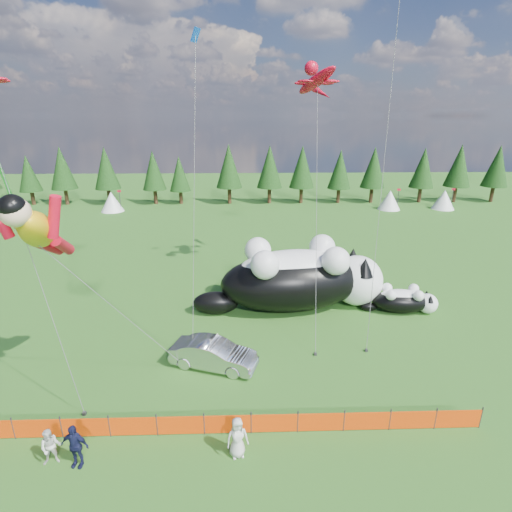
{
  "coord_description": "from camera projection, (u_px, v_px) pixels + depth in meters",
  "views": [
    {
      "loc": [
        0.78,
        -16.7,
        12.93
      ],
      "look_at": [
        1.43,
        4.0,
        5.64
      ],
      "focal_mm": 28.0,
      "sensor_mm": 36.0,
      "label": 1
    }
  ],
  "objects": [
    {
      "name": "gecko_kite",
      "position": [
        316.0,
        81.0,
        28.81
      ],
      "size": [
        5.49,
        15.27,
        19.23
      ],
      "color": "red",
      "rests_on": "ground"
    },
    {
      "name": "safety_fence",
      "position": [
        228.0,
        424.0,
        17.02
      ],
      "size": [
        22.06,
        0.06,
        1.1
      ],
      "color": "#262626",
      "rests_on": "ground"
    },
    {
      "name": "ground",
      "position": [
        230.0,
        389.0,
        20.01
      ],
      "size": [
        160.0,
        160.0,
        0.0
      ],
      "primitive_type": "plane",
      "color": "#0D380A",
      "rests_on": "ground"
    },
    {
      "name": "spectator_e",
      "position": [
        237.0,
        438.0,
        15.8
      ],
      "size": [
        0.98,
        0.76,
        1.78
      ],
      "primitive_type": "imported",
      "rotation": [
        0.0,
        0.0,
        0.24
      ],
      "color": "beige",
      "rests_on": "ground"
    },
    {
      "name": "diamond_kite_a",
      "position": [
        195.0,
        52.0,
        21.49
      ],
      "size": [
        0.76,
        6.16,
        18.1
      ],
      "color": "#0B47B1",
      "rests_on": "ground"
    },
    {
      "name": "cat_small",
      "position": [
        404.0,
        300.0,
        27.58
      ],
      "size": [
        5.21,
        2.23,
        1.88
      ],
      "rotation": [
        0.0,
        0.0,
        -0.11
      ],
      "color": "black",
      "rests_on": "ground"
    },
    {
      "name": "superhero_kite",
      "position": [
        37.0,
        230.0,
        16.7
      ],
      "size": [
        8.18,
        5.71,
        11.34
      ],
      "color": "#E0AC0B",
      "rests_on": "ground"
    },
    {
      "name": "tree_line",
      "position": [
        238.0,
        178.0,
        61.11
      ],
      "size": [
        90.0,
        4.0,
        8.0
      ],
      "primitive_type": null,
      "color": "black",
      "rests_on": "ground"
    },
    {
      "name": "festival_tents",
      "position": [
        314.0,
        200.0,
        57.59
      ],
      "size": [
        50.0,
        3.2,
        2.8
      ],
      "primitive_type": null,
      "color": "white",
      "rests_on": "ground"
    },
    {
      "name": "spectator_b",
      "position": [
        51.0,
        447.0,
        15.48
      ],
      "size": [
        0.85,
        0.61,
        1.58
      ],
      "primitive_type": "imported",
      "rotation": [
        0.0,
        0.0,
        0.21
      ],
      "color": "beige",
      "rests_on": "ground"
    },
    {
      "name": "car",
      "position": [
        214.0,
        354.0,
        21.53
      ],
      "size": [
        4.98,
        3.02,
        1.55
      ],
      "primitive_type": "imported",
      "rotation": [
        0.0,
        0.0,
        1.25
      ],
      "color": "silver",
      "rests_on": "ground"
    },
    {
      "name": "cat_large",
      "position": [
        301.0,
        277.0,
        27.79
      ],
      "size": [
        13.51,
        5.93,
        4.88
      ],
      "rotation": [
        0.0,
        0.0,
        0.12
      ],
      "color": "black",
      "rests_on": "ground"
    },
    {
      "name": "spectator_c",
      "position": [
        75.0,
        446.0,
        15.34
      ],
      "size": [
        1.18,
        0.73,
        1.88
      ],
      "primitive_type": "imported",
      "rotation": [
        0.0,
        0.0,
        -0.16
      ],
      "color": "#141637",
      "rests_on": "ground"
    }
  ]
}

